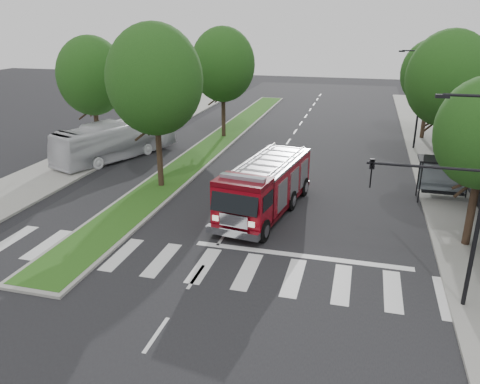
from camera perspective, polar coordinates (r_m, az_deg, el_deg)
The scene contains 14 objects.
ground at distance 23.50m, azimuth -2.05°, elevation -5.48°, with size 140.00×140.00×0.00m, color black.
sidewalk_right at distance 32.48m, azimuth 25.17°, elevation 0.13°, with size 5.00×80.00×0.15m, color gray.
sidewalk_left at distance 38.03m, azimuth -18.88°, elevation 3.75°, with size 5.00×80.00×0.15m, color gray.
median at distance 41.39m, azimuth -2.80°, elevation 6.13°, with size 3.00×50.00×0.15m.
bus_shelter at distance 29.93m, azimuth 23.83°, elevation 2.69°, with size 3.20×1.60×2.61m.
tree_right_mid at distance 34.81m, azimuth 24.09°, elevation 12.47°, with size 5.60×5.60×9.72m.
tree_right_far at distance 44.74m, azimuth 22.19°, elevation 13.27°, with size 5.00×5.00×8.73m.
tree_median_near at distance 29.13m, azimuth -10.35°, elevation 13.29°, with size 5.80×5.80×10.16m.
tree_median_far at distance 42.20m, azimuth -2.10°, elevation 15.25°, with size 5.60×5.60×9.72m.
tree_left_mid at distance 38.26m, azimuth -17.64°, elevation 13.33°, with size 5.20×5.20×9.16m.
streetlight_right_near at distance 17.94m, azimuth 24.91°, elevation 0.30°, with size 4.08×0.22×8.00m.
streetlight_right_far at distance 40.83m, azimuth 20.91°, elevation 10.95°, with size 2.11×0.20×8.00m.
fire_engine at distance 25.87m, azimuth 3.12°, elevation 0.59°, with size 4.02×9.33×3.13m.
city_bus at distance 37.51m, azimuth -14.78°, elevation 6.17°, with size 2.47×10.54×2.93m, color silver.
Camera 1 is at (6.24, -20.21, 10.24)m, focal length 35.00 mm.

